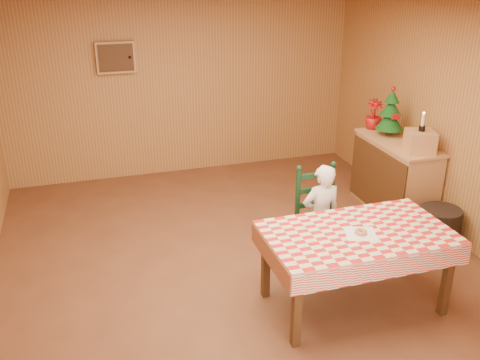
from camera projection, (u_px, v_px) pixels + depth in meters
name	position (u px, v px, depth m)	size (l,w,h in m)	color
ground	(246.00, 272.00, 5.50)	(6.00, 6.00, 0.00)	brown
cabin_walls	(230.00, 86.00, 5.26)	(5.10, 6.05, 2.65)	#AB753E
dining_table	(357.00, 240.00, 4.73)	(1.66, 0.96, 0.77)	#472913
ladder_chair	(318.00, 219.00, 5.50)	(0.44, 0.40, 1.08)	black
seated_child	(321.00, 217.00, 5.42)	(0.41, 0.27, 1.12)	white
napkin	(361.00, 234.00, 4.65)	(0.26, 0.26, 0.00)	white
donut	(361.00, 232.00, 4.65)	(0.11, 0.11, 0.04)	#C88048
shelf_unit	(394.00, 176.00, 6.66)	(0.54, 1.24, 0.93)	tan
crate	(420.00, 141.00, 6.09)	(0.30, 0.30, 0.25)	tan
christmas_tree	(391.00, 113.00, 6.60)	(0.34, 0.34, 0.62)	#472913
flower_arrangement	(374.00, 114.00, 6.88)	(0.21, 0.21, 0.38)	#A5100F
candle_set	(422.00, 125.00, 6.01)	(0.07, 0.07, 0.22)	black
storage_bin	(439.00, 227.00, 5.94)	(0.44, 0.44, 0.44)	black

